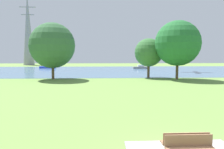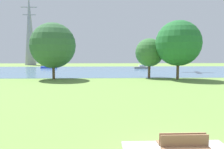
# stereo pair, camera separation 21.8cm
# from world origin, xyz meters

# --- Properties ---
(ground_plane) EXTENTS (160.00, 160.00, 0.00)m
(ground_plane) POSITION_xyz_m (0.00, 22.00, 0.00)
(ground_plane) COLOR olive
(bench_facing_water) EXTENTS (1.80, 0.48, 0.89)m
(bench_facing_water) POSITION_xyz_m (0.00, 0.27, 0.47)
(bench_facing_water) COLOR #A19982
(bench_facing_water) RESTS_ON concrete_pad
(water_surface) EXTENTS (140.00, 40.00, 0.02)m
(water_surface) POSITION_xyz_m (0.00, 50.00, 0.01)
(water_surface) COLOR #4E7395
(water_surface) RESTS_ON ground
(sailboat_gray) EXTENTS (4.87, 1.75, 7.90)m
(sailboat_gray) POSITION_xyz_m (8.64, 57.38, 0.47)
(sailboat_gray) COLOR gray
(sailboat_gray) RESTS_ON water_surface
(sailboat_blue) EXTENTS (4.95, 2.11, 7.98)m
(sailboat_blue) POSITION_xyz_m (-19.35, 60.33, 0.48)
(sailboat_blue) COLOR blue
(sailboat_blue) RESTS_ON water_surface
(tree_mid_shore) EXTENTS (7.41, 7.41, 9.22)m
(tree_mid_shore) POSITION_xyz_m (-11.11, 28.92, 5.51)
(tree_mid_shore) COLOR brown
(tree_mid_shore) RESTS_ON ground
(tree_west_far) EXTENTS (4.93, 4.93, 6.88)m
(tree_west_far) POSITION_xyz_m (5.16, 30.74, 4.40)
(tree_west_far) COLOR brown
(tree_west_far) RESTS_ON ground
(tree_east_near) EXTENTS (7.35, 7.35, 9.54)m
(tree_east_near) POSITION_xyz_m (9.24, 27.75, 5.86)
(tree_east_near) COLOR brown
(tree_east_near) RESTS_ON ground
(electricity_pylon) EXTENTS (6.40, 4.40, 29.00)m
(electricity_pylon) POSITION_xyz_m (-32.51, 84.44, 14.52)
(electricity_pylon) COLOR gray
(electricity_pylon) RESTS_ON ground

